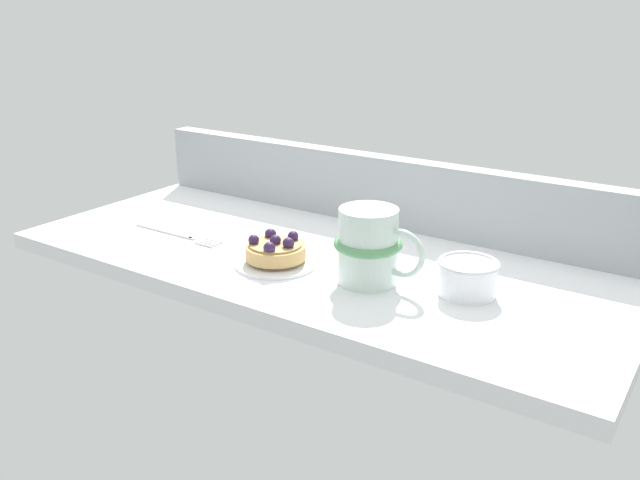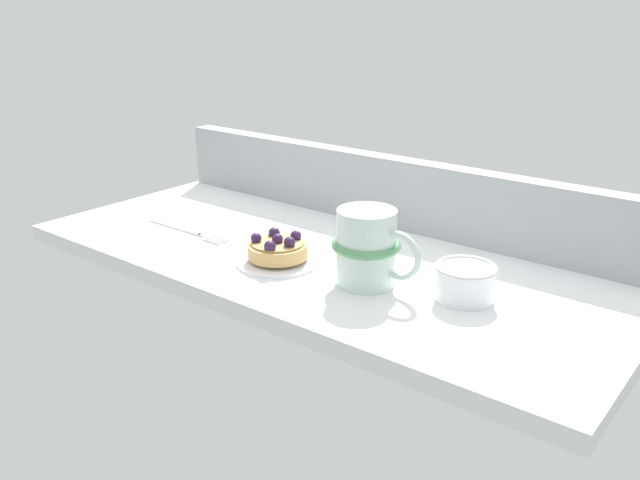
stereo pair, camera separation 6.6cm
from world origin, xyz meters
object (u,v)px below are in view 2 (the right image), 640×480
at_px(raspberry_tart, 278,248).
at_px(coffee_mug, 368,247).
at_px(dessert_plate, 278,260).
at_px(sugar_bowl, 465,281).
at_px(dessert_fork, 187,230).

xyz_separation_m(raspberry_tart, coffee_mug, (0.14, 0.02, 0.03)).
height_order(dessert_plate, sugar_bowl, sugar_bowl).
height_order(dessert_fork, sugar_bowl, sugar_bowl).
bearing_deg(coffee_mug, raspberry_tart, -172.69).
bearing_deg(sugar_bowl, coffee_mug, -163.12).
relative_size(dessert_plate, raspberry_tart, 1.37).
relative_size(raspberry_tart, coffee_mug, 0.67).
height_order(dessert_plate, dessert_fork, dessert_plate).
bearing_deg(coffee_mug, dessert_plate, -172.69).
bearing_deg(raspberry_tart, dessert_fork, 177.29).
xyz_separation_m(dessert_plate, dessert_fork, (-0.20, 0.01, -0.00)).
bearing_deg(sugar_bowl, dessert_plate, -168.15).
relative_size(coffee_mug, sugar_bowl, 1.62).
xyz_separation_m(coffee_mug, dessert_fork, (-0.34, -0.01, -0.05)).
bearing_deg(raspberry_tart, dessert_plate, 177.15).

